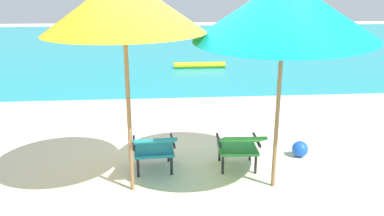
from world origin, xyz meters
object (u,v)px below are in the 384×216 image
(swim_buoy, at_px, (200,65))
(beach_ball, at_px, (300,149))
(lounge_chair_left, at_px, (154,146))
(beach_umbrella_left, at_px, (123,4))
(beach_umbrella_right, at_px, (284,9))
(lounge_chair_right, at_px, (240,145))

(swim_buoy, relative_size, beach_ball, 6.78)
(beach_ball, bearing_deg, lounge_chair_left, -169.19)
(lounge_chair_left, distance_m, beach_ball, 2.18)
(beach_umbrella_left, relative_size, beach_umbrella_right, 0.89)
(beach_umbrella_left, distance_m, beach_umbrella_right, 1.75)
(lounge_chair_right, relative_size, beach_umbrella_left, 0.35)
(lounge_chair_left, height_order, beach_umbrella_left, beach_umbrella_left)
(lounge_chair_right, relative_size, beach_ball, 3.81)
(lounge_chair_left, distance_m, beach_umbrella_left, 1.87)
(beach_umbrella_left, xyz_separation_m, beach_umbrella_right, (1.75, -0.06, -0.05))
(lounge_chair_right, distance_m, beach_ball, 1.13)
(swim_buoy, xyz_separation_m, lounge_chair_left, (-1.36, -7.19, 0.31))
(lounge_chair_right, xyz_separation_m, beach_ball, (1.00, 0.44, -0.29))
(swim_buoy, xyz_separation_m, lounge_chair_right, (-0.23, -7.23, 0.31))
(beach_ball, bearing_deg, swim_buoy, 96.48)
(beach_umbrella_left, xyz_separation_m, beach_ball, (2.40, 0.79, -2.10))
(swim_buoy, distance_m, beach_umbrella_right, 7.91)
(beach_umbrella_left, distance_m, beach_ball, 3.28)
(beach_umbrella_right, bearing_deg, swim_buoy, 90.92)
(lounge_chair_right, distance_m, beach_umbrella_left, 2.31)
(lounge_chair_left, distance_m, lounge_chair_right, 1.13)
(swim_buoy, relative_size, beach_umbrella_left, 0.63)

